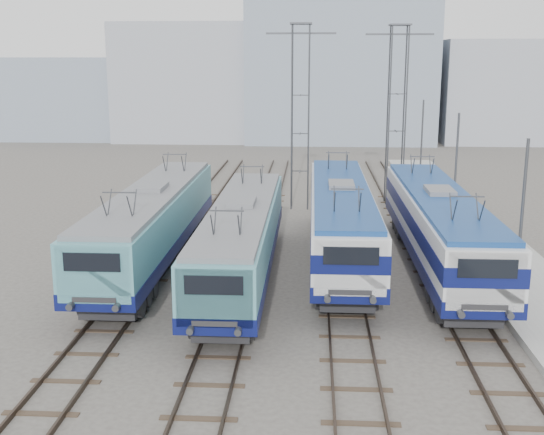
{
  "coord_description": "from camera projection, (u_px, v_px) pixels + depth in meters",
  "views": [
    {
      "loc": [
        0.82,
        -23.05,
        9.78
      ],
      "look_at": [
        -0.97,
        7.0,
        2.78
      ],
      "focal_mm": 45.0,
      "sensor_mm": 36.0,
      "label": 1
    }
  ],
  "objects": [
    {
      "name": "platform",
      "position": [
        511.0,
        271.0,
        31.83
      ],
      "size": [
        4.0,
        70.0,
        0.3
      ],
      "primitive_type": "cube",
      "color": "#9E9E99",
      "rests_on": "ground"
    },
    {
      "name": "mast_rear",
      "position": [
        421.0,
        149.0,
        48.66
      ],
      "size": [
        0.12,
        0.12,
        7.0
      ],
      "primitive_type": "cylinder",
      "color": "#3F4247",
      "rests_on": "ground"
    },
    {
      "name": "building_center",
      "position": [
        340.0,
        66.0,
        82.68
      ],
      "size": [
        22.0,
        14.0,
        18.0
      ],
      "primitive_type": "cube",
      "color": "#8594A6",
      "rests_on": "ground"
    },
    {
      "name": "locomotive_center_left",
      "position": [
        241.0,
        236.0,
        30.01
      ],
      "size": [
        2.76,
        17.41,
        3.28
      ],
      "color": "#0B114B",
      "rests_on": "ground"
    },
    {
      "name": "locomotive_center_right",
      "position": [
        341.0,
        216.0,
        33.21
      ],
      "size": [
        2.91,
        18.38,
        3.45
      ],
      "color": "#0B114B",
      "rests_on": "ground"
    },
    {
      "name": "building_west",
      "position": [
        193.0,
        82.0,
        84.18
      ],
      "size": [
        18.0,
        12.0,
        14.0
      ],
      "primitive_type": "cube",
      "color": "#9DA3AF",
      "rests_on": "ground"
    },
    {
      "name": "locomotive_far_left",
      "position": [
        152.0,
        221.0,
        32.42
      ],
      "size": [
        2.91,
        18.41,
        3.46
      ],
      "color": "#0B114B",
      "rests_on": "ground"
    },
    {
      "name": "catenary_tower_west",
      "position": [
        300.0,
        108.0,
        44.56
      ],
      "size": [
        4.5,
        1.2,
        12.0
      ],
      "color": "#3F4247",
      "rests_on": "ground"
    },
    {
      "name": "catenary_tower_east",
      "position": [
        397.0,
        107.0,
        46.13
      ],
      "size": [
        4.5,
        1.2,
        12.0
      ],
      "color": "#3F4247",
      "rests_on": "ground"
    },
    {
      "name": "building_far_west",
      "position": [
        68.0,
        98.0,
        85.55
      ],
      "size": [
        14.0,
        10.0,
        10.0
      ],
      "primitive_type": "cube",
      "color": "#8594A6",
      "rests_on": "ground"
    },
    {
      "name": "mast_mid",
      "position": [
        455.0,
        178.0,
        36.99
      ],
      "size": [
        0.12,
        0.12,
        7.0
      ],
      "primitive_type": "cylinder",
      "color": "#3F4247",
      "rests_on": "ground"
    },
    {
      "name": "mast_front",
      "position": [
        521.0,
        232.0,
        25.33
      ],
      "size": [
        0.12,
        0.12,
        7.0
      ],
      "primitive_type": "cylinder",
      "color": "#3F4247",
      "rests_on": "ground"
    },
    {
      "name": "building_east",
      "position": [
        505.0,
        91.0,
        82.21
      ],
      "size": [
        16.0,
        12.0,
        12.0
      ],
      "primitive_type": "cube",
      "color": "#9DA3AF",
      "rests_on": "ground"
    },
    {
      "name": "locomotive_far_right",
      "position": [
        439.0,
        223.0,
        31.73
      ],
      "size": [
        2.9,
        18.36,
        3.45
      ],
      "color": "#0B114B",
      "rests_on": "ground"
    },
    {
      "name": "ground",
      "position": [
        287.0,
        336.0,
        24.67
      ],
      "size": [
        160.0,
        160.0,
        0.0
      ],
      "primitive_type": "plane",
      "color": "#514C47"
    }
  ]
}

